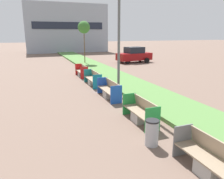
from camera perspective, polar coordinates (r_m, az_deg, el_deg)
The scene contains 11 objects.
planter_grass_strip at distance 13.48m, azimuth 7.53°, elevation -0.15°, with size 2.80×120.00×0.18m.
building_backdrop at distance 43.74m, azimuth -12.01°, elevation 15.32°, with size 14.59×6.82×8.58m.
bench_grey_frame at distance 6.20m, azimuth 24.49°, elevation -17.04°, with size 0.65×2.16×0.94m.
bench_green_frame at distance 8.86m, azimuth 7.46°, elevation -6.19°, with size 0.65×2.00×0.94m.
bench_blue_frame at distance 12.01m, azimuth -0.69°, elevation -0.46°, with size 0.65×2.26×0.94m.
bench_teal_frame at distance 15.00m, azimuth -4.96°, elevation 2.54°, with size 0.65×2.33×0.94m.
bench_red_frame at distance 18.11m, azimuth -7.85°, elevation 4.51°, with size 0.65×1.99×0.94m.
litter_bin at distance 7.14m, azimuth 10.37°, elevation -11.04°, with size 0.44×0.44×0.86m.
street_lamp_post at distance 12.04m, azimuth 1.86°, elevation 20.47°, with size 0.24×0.44×8.67m.
sapling_tree_far at distance 25.16m, azimuth -7.37°, elevation 15.75°, with size 1.34×1.34×4.76m.
parked_car_distant at distance 26.76m, azimuth 5.82°, elevation 8.98°, with size 4.40×2.31×1.86m.
Camera 1 is at (-3.05, 0.55, 3.49)m, focal length 35.00 mm.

